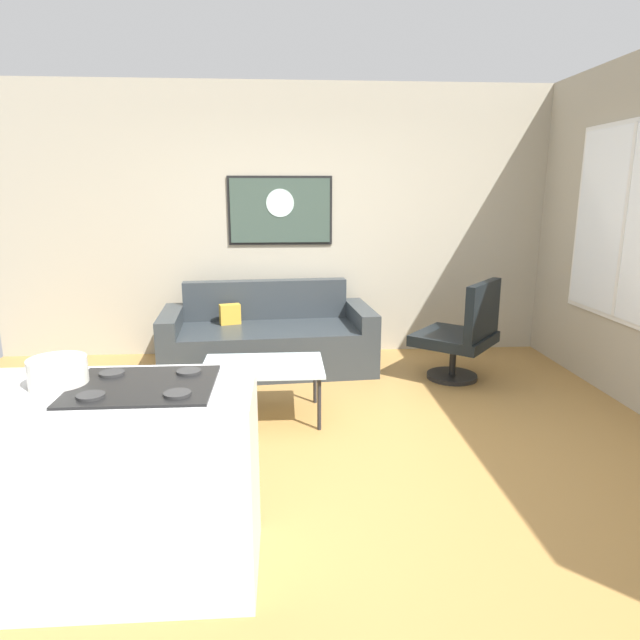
% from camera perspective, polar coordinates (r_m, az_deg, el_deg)
% --- Properties ---
extents(ground, '(6.40, 6.40, 0.04)m').
position_cam_1_polar(ground, '(3.86, -0.53, -13.59)').
color(ground, '#A2773E').
extents(back_wall, '(6.40, 0.05, 2.80)m').
position_cam_1_polar(back_wall, '(5.88, -1.97, 10.06)').
color(back_wall, '#A9A18D').
rests_on(back_wall, ground).
extents(couch, '(2.09, 1.08, 0.83)m').
position_cam_1_polar(couch, '(5.46, -5.40, -2.15)').
color(couch, '#2C3236').
rests_on(couch, ground).
extents(coffee_table, '(0.93, 0.64, 0.43)m').
position_cam_1_polar(coffee_table, '(4.25, -5.95, -5.07)').
color(coffee_table, silver).
rests_on(coffee_table, ground).
extents(armchair, '(0.92, 0.92, 0.94)m').
position_cam_1_polar(armchair, '(5.21, 14.63, -1.39)').
color(armchair, black).
rests_on(armchair, ground).
extents(kitchen_counter, '(1.46, 0.61, 0.93)m').
position_cam_1_polar(kitchen_counter, '(2.72, -22.71, -15.53)').
color(kitchen_counter, silver).
rests_on(kitchen_counter, ground).
extents(mixing_bowl, '(0.24, 0.24, 0.12)m').
position_cam_1_polar(mixing_bowl, '(2.59, -25.54, -4.95)').
color(mixing_bowl, silver).
rests_on(mixing_bowl, kitchen_counter).
extents(wall_painting, '(1.08, 0.03, 0.70)m').
position_cam_1_polar(wall_painting, '(5.83, -4.15, 11.27)').
color(wall_painting, black).
extents(window, '(0.03, 1.51, 1.63)m').
position_cam_1_polar(window, '(5.16, 29.14, 8.80)').
color(window, silver).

